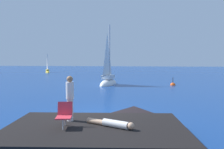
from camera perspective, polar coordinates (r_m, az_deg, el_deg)
ground_plane at (r=10.78m, az=-3.52°, el=-10.88°), size 160.00×160.00×0.00m
shore_ledge at (r=7.61m, az=-4.26°, el=-15.10°), size 6.23×4.17×0.54m
boulder_seaward at (r=9.84m, az=5.51°, el=-12.34°), size 2.04×2.10×1.06m
boulder_inland at (r=9.17m, az=9.38°, el=-13.59°), size 0.91×0.75×0.64m
sailboat_near at (r=23.93m, az=-0.96°, el=-1.77°), size 2.13×3.97×7.20m
sailboat_far at (r=48.71m, az=-16.39°, el=0.77°), size 1.89×2.37×4.38m
person_sunbather at (r=7.36m, az=0.01°, el=-12.57°), size 1.66×0.84×0.25m
person_standing at (r=8.05m, az=-10.84°, el=-5.74°), size 0.28×0.28×1.62m
beach_chair at (r=7.46m, az=-12.23°, el=-9.85°), size 0.58×0.67×0.80m
marker_buoy at (r=24.51m, az=15.48°, el=-2.67°), size 0.56×0.56×1.13m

